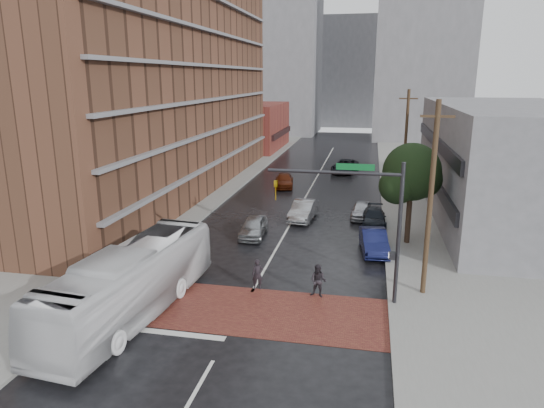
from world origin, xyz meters
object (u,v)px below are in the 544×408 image
(pedestrian_b, at_px, (318,281))
(car_travel_a, at_px, (253,227))
(pedestrian_a, at_px, (258,274))
(car_travel_b, at_px, (303,210))
(suv_travel, at_px, (345,166))
(transit_bus, at_px, (132,282))
(car_parked_near, at_px, (374,241))
(car_parked_mid, at_px, (374,217))
(car_parked_far, at_px, (362,210))
(car_travel_c, at_px, (284,181))

(pedestrian_b, bearing_deg, car_travel_a, 132.26)
(car_travel_a, bearing_deg, pedestrian_a, -77.28)
(car_travel_b, xyz_separation_m, suv_travel, (2.12, 20.66, -0.02))
(transit_bus, distance_m, car_travel_b, 18.40)
(car_parked_near, height_order, car_parked_mid, car_parked_near)
(car_parked_mid, relative_size, car_parked_far, 1.12)
(pedestrian_a, distance_m, car_travel_b, 13.47)
(pedestrian_a, distance_m, car_parked_mid, 14.36)
(pedestrian_b, distance_m, car_parked_far, 15.33)
(pedestrian_b, height_order, car_travel_c, pedestrian_b)
(pedestrian_b, bearing_deg, car_travel_c, 114.07)
(pedestrian_b, height_order, car_parked_near, pedestrian_b)
(car_parked_mid, bearing_deg, suv_travel, 97.01)
(pedestrian_b, bearing_deg, pedestrian_a, -175.18)
(car_travel_a, bearing_deg, suv_travel, 76.57)
(pedestrian_b, relative_size, car_travel_b, 0.38)
(car_travel_a, bearing_deg, car_parked_near, -12.85)
(car_travel_a, distance_m, car_parked_mid, 9.49)
(pedestrian_a, bearing_deg, car_travel_b, 71.12)
(car_travel_c, bearing_deg, car_travel_a, -96.00)
(car_parked_far, bearing_deg, car_travel_b, -159.24)
(suv_travel, xyz_separation_m, car_parked_far, (2.40, -19.20, -0.09))
(pedestrian_b, bearing_deg, car_travel_b, 111.09)
(car_travel_a, height_order, car_travel_b, car_travel_b)
(suv_travel, height_order, car_parked_mid, suv_travel)
(transit_bus, height_order, car_parked_mid, transit_bus)
(pedestrian_a, xyz_separation_m, car_travel_a, (-2.30, 8.56, -0.13))
(suv_travel, height_order, car_parked_far, suv_travel)
(pedestrian_a, relative_size, car_travel_a, 0.40)
(transit_bus, bearing_deg, car_parked_far, 66.81)
(car_travel_a, distance_m, car_parked_near, 8.52)
(car_travel_b, bearing_deg, transit_bus, -103.45)
(car_travel_b, relative_size, car_travel_c, 1.03)
(car_parked_far, bearing_deg, car_parked_near, -80.18)
(car_travel_c, bearing_deg, car_parked_far, -59.32)
(car_travel_c, distance_m, car_parked_near, 20.06)
(car_travel_b, relative_size, car_parked_far, 1.20)
(transit_bus, bearing_deg, suv_travel, 83.66)
(pedestrian_b, distance_m, car_parked_mid, 13.60)
(suv_travel, bearing_deg, car_travel_a, -91.55)
(pedestrian_b, xyz_separation_m, suv_travel, (-0.55, 34.42, -0.13))
(transit_bus, bearing_deg, car_parked_mid, 61.86)
(car_travel_b, distance_m, car_parked_near, 8.47)
(car_travel_b, height_order, car_parked_far, car_travel_b)
(car_travel_c, distance_m, car_parked_far, 12.87)
(pedestrian_a, bearing_deg, car_parked_far, 54.72)
(car_travel_a, relative_size, car_parked_near, 0.92)
(pedestrian_a, bearing_deg, suv_travel, 69.13)
(transit_bus, distance_m, pedestrian_a, 6.57)
(pedestrian_a, relative_size, car_travel_c, 0.37)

